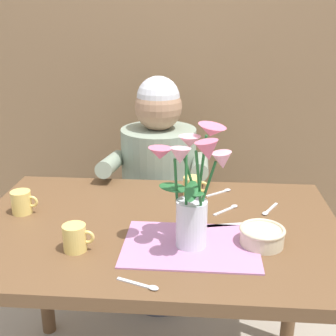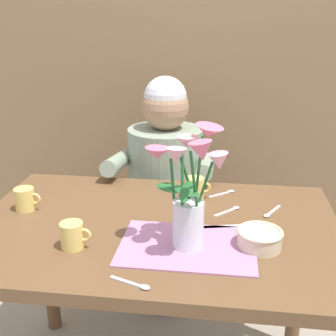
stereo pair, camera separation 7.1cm
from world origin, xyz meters
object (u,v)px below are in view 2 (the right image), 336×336
Objects in this scene: flower_vase at (190,191)px; dinner_knife at (230,227)px; ceramic_bowl at (260,238)px; ceramic_mug at (195,188)px; coffee_cup at (73,235)px; seated_person at (165,198)px; tea_cup at (25,199)px.

flower_vase is 0.26m from dinner_knife.
ceramic_bowl is 1.46× the size of ceramic_mug.
flower_vase is 2.68× the size of ceramic_bowl.
ceramic_mug is at bearing 91.39° from flower_vase.
ceramic_bowl is 0.55m from coffee_cup.
dinner_knife is at bearing -64.78° from seated_person.
dinner_knife is 2.04× the size of ceramic_mug.
ceramic_mug reaches higher than dinner_knife.
dinner_knife is (-0.08, 0.12, -0.03)m from ceramic_bowl.
ceramic_mug is at bearing 122.45° from ceramic_bowl.
dinner_knife is at bearing -3.22° from tea_cup.
dinner_knife is 0.26m from ceramic_mug.
seated_person is 5.97× the size of dinner_knife.
ceramic_bowl is 0.72× the size of dinner_knife.
tea_cup is at bearing 163.71° from dinner_knife.
ceramic_mug is (-0.13, 0.22, 0.04)m from dinner_knife.
tea_cup is at bearing -162.57° from ceramic_mug.
seated_person is at bearing 103.15° from flower_vase.
seated_person reaches higher than coffee_cup.
coffee_cup is 1.00× the size of ceramic_mug.
flower_vase reaches higher than ceramic_bowl.
tea_cup is 1.00× the size of ceramic_mug.
seated_person is 0.47m from ceramic_mug.
dinner_knife is at bearing 22.60° from coffee_cup.
dinner_knife is at bearing 126.00° from ceramic_bowl.
ceramic_bowl is at bearing 8.39° from flower_vase.
dinner_knife is 0.50m from coffee_cup.
seated_person is at bearing 53.72° from tea_cup.
coffee_cup is (-0.16, -0.80, 0.22)m from seated_person.
ceramic_bowl is at bearing 7.95° from coffee_cup.
seated_person is 0.70m from dinner_knife.
seated_person reaches higher than ceramic_mug.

